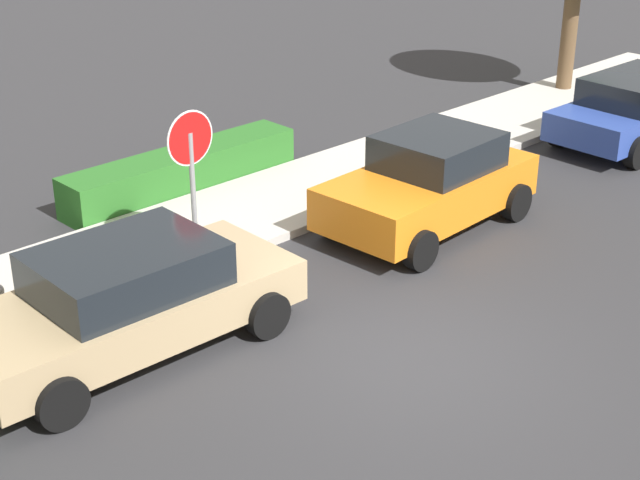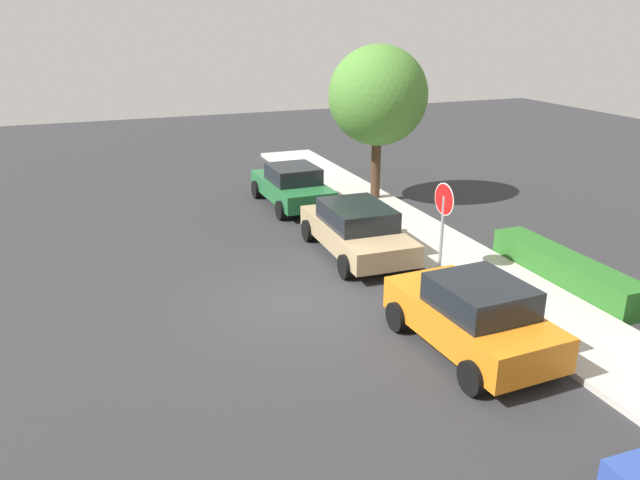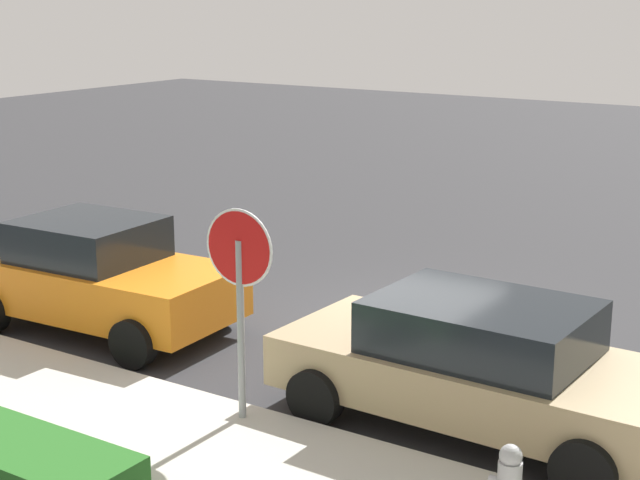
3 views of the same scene
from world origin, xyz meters
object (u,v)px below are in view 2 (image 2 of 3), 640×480
stop_sign (443,212)px  parked_car_orange (473,316)px  parked_car_tan (357,229)px  street_tree_near_corner (378,96)px  parked_car_green (292,186)px  fire_hydrant (390,225)px

stop_sign → parked_car_orange: stop_sign is taller
stop_sign → parked_car_tan: bearing=-146.5°
stop_sign → street_tree_near_corner: street_tree_near_corner is taller
parked_car_green → fire_hydrant: 4.53m
parked_car_green → street_tree_near_corner: size_ratio=0.76×
parked_car_tan → stop_sign: bearing=33.5°
parked_car_green → stop_sign: bearing=12.0°
parked_car_tan → fire_hydrant: (-1.01, 1.59, -0.38)m
fire_hydrant → stop_sign: bearing=-3.2°
parked_car_orange → fire_hydrant: 7.00m
parked_car_orange → street_tree_near_corner: street_tree_near_corner is taller
parked_car_orange → parked_car_green: (-10.95, -0.05, -0.05)m
stop_sign → parked_car_green: stop_sign is taller
fire_hydrant → parked_car_green: bearing=-157.4°
parked_car_orange → parked_car_green: bearing=-179.8°
street_tree_near_corner → parked_car_orange: bearing=-15.7°
stop_sign → parked_car_green: 7.53m
street_tree_near_corner → fire_hydrant: street_tree_near_corner is taller
parked_car_tan → parked_car_green: size_ratio=1.07×
parked_car_tan → street_tree_near_corner: (-4.63, 2.83, 3.01)m
street_tree_near_corner → fire_hydrant: size_ratio=7.67×
parked_car_tan → parked_car_green: parked_car_green is taller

